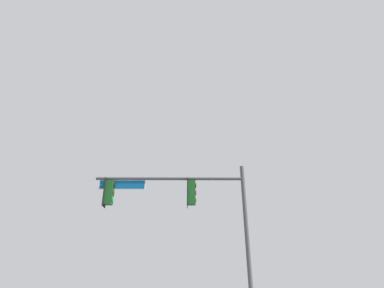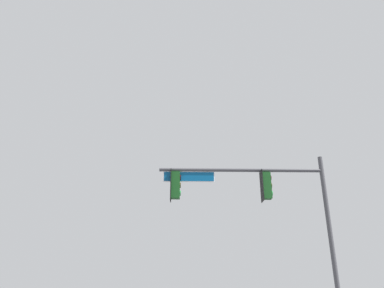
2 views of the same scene
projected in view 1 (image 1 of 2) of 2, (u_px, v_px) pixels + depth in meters
name	position (u px, v px, depth m)	size (l,w,h in m)	color
signal_pole_near	(181.00, 203.00, 13.37)	(6.87, 0.64, 6.69)	#47474C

